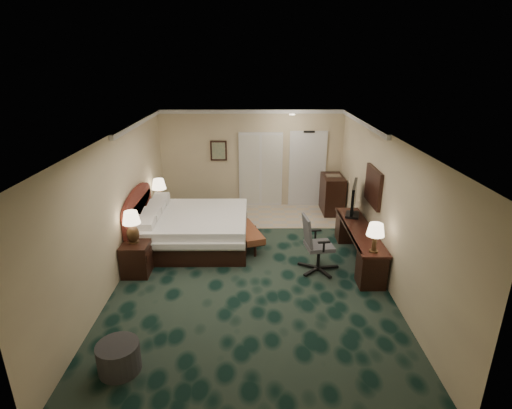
{
  "coord_description": "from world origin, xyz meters",
  "views": [
    {
      "loc": [
        0.05,
        -7.03,
        3.97
      ],
      "look_at": [
        0.1,
        0.6,
        1.17
      ],
      "focal_mm": 28.0,
      "sensor_mm": 36.0,
      "label": 1
    }
  ],
  "objects_px": {
    "lamp_far": "(159,192)",
    "nightstand_far": "(162,215)",
    "ottoman": "(119,357)",
    "bed_bench": "(248,237)",
    "nightstand_near": "(137,258)",
    "lamp_near": "(132,227)",
    "desk_chair": "(319,244)",
    "desk": "(358,245)",
    "tv": "(354,200)",
    "minibar": "(332,194)",
    "bed": "(196,230)"
  },
  "relations": [
    {
      "from": "bed",
      "to": "nightstand_near",
      "type": "bearing_deg",
      "value": -127.13
    },
    {
      "from": "tv",
      "to": "desk_chair",
      "type": "relative_size",
      "value": 0.83
    },
    {
      "from": "nightstand_near",
      "to": "lamp_near",
      "type": "height_order",
      "value": "lamp_near"
    },
    {
      "from": "bed",
      "to": "bed_bench",
      "type": "bearing_deg",
      "value": -4.31
    },
    {
      "from": "ottoman",
      "to": "tv",
      "type": "xyz_separation_m",
      "value": [
        3.99,
        3.82,
        0.88
      ]
    },
    {
      "from": "lamp_near",
      "to": "minibar",
      "type": "relative_size",
      "value": 0.63
    },
    {
      "from": "desk_chair",
      "to": "bed",
      "type": "bearing_deg",
      "value": 147.13
    },
    {
      "from": "desk_chair",
      "to": "nightstand_far",
      "type": "bearing_deg",
      "value": 138.64
    },
    {
      "from": "lamp_near",
      "to": "minibar",
      "type": "bearing_deg",
      "value": 36.24
    },
    {
      "from": "lamp_far",
      "to": "lamp_near",
      "type": "bearing_deg",
      "value": -89.35
    },
    {
      "from": "lamp_near",
      "to": "bed",
      "type": "bearing_deg",
      "value": 50.89
    },
    {
      "from": "nightstand_near",
      "to": "nightstand_far",
      "type": "height_order",
      "value": "nightstand_near"
    },
    {
      "from": "bed_bench",
      "to": "desk",
      "type": "height_order",
      "value": "desk"
    },
    {
      "from": "bed_bench",
      "to": "ottoman",
      "type": "relative_size",
      "value": 2.12
    },
    {
      "from": "desk",
      "to": "tv",
      "type": "distance_m",
      "value": 1.02
    },
    {
      "from": "nightstand_near",
      "to": "minibar",
      "type": "xyz_separation_m",
      "value": [
        4.41,
        3.3,
        0.19
      ]
    },
    {
      "from": "nightstand_near",
      "to": "bed",
      "type": "bearing_deg",
      "value": 52.87
    },
    {
      "from": "nightstand_far",
      "to": "desk_chair",
      "type": "height_order",
      "value": "desk_chair"
    },
    {
      "from": "nightstand_near",
      "to": "bed_bench",
      "type": "bearing_deg",
      "value": 29.07
    },
    {
      "from": "bed",
      "to": "ottoman",
      "type": "bearing_deg",
      "value": -97.49
    },
    {
      "from": "bed_bench",
      "to": "desk_chair",
      "type": "xyz_separation_m",
      "value": [
        1.41,
        -1.1,
        0.38
      ]
    },
    {
      "from": "desk",
      "to": "minibar",
      "type": "xyz_separation_m",
      "value": [
        -0.03,
        2.79,
        0.15
      ]
    },
    {
      "from": "lamp_far",
      "to": "nightstand_far",
      "type": "bearing_deg",
      "value": -59.02
    },
    {
      "from": "bed",
      "to": "desk",
      "type": "xyz_separation_m",
      "value": [
        3.47,
        -0.77,
        -0.01
      ]
    },
    {
      "from": "lamp_near",
      "to": "bed_bench",
      "type": "height_order",
      "value": "lamp_near"
    },
    {
      "from": "desk_chair",
      "to": "lamp_far",
      "type": "bearing_deg",
      "value": 138.47
    },
    {
      "from": "ottoman",
      "to": "bed_bench",
      "type": "bearing_deg",
      "value": 66.04
    },
    {
      "from": "ottoman",
      "to": "desk_chair",
      "type": "xyz_separation_m",
      "value": [
        3.09,
        2.7,
        0.38
      ]
    },
    {
      "from": "bed_bench",
      "to": "desk",
      "type": "xyz_separation_m",
      "value": [
        2.29,
        -0.69,
        0.15
      ]
    },
    {
      "from": "lamp_far",
      "to": "ottoman",
      "type": "xyz_separation_m",
      "value": [
        0.52,
        -5.07,
        -0.66
      ]
    },
    {
      "from": "desk",
      "to": "tv",
      "type": "xyz_separation_m",
      "value": [
        0.01,
        0.71,
        0.73
      ]
    },
    {
      "from": "bed",
      "to": "nightstand_near",
      "type": "relative_size",
      "value": 3.57
    },
    {
      "from": "nightstand_near",
      "to": "desk_chair",
      "type": "xyz_separation_m",
      "value": [
        3.55,
        0.1,
        0.26
      ]
    },
    {
      "from": "tv",
      "to": "bed_bench",
      "type": "bearing_deg",
      "value": -162.14
    },
    {
      "from": "tv",
      "to": "desk_chair",
      "type": "xyz_separation_m",
      "value": [
        -0.9,
        -1.13,
        -0.5
      ]
    },
    {
      "from": "nightstand_far",
      "to": "ottoman",
      "type": "bearing_deg",
      "value": -84.29
    },
    {
      "from": "bed_bench",
      "to": "bed",
      "type": "bearing_deg",
      "value": 157.09
    },
    {
      "from": "nightstand_near",
      "to": "nightstand_far",
      "type": "xyz_separation_m",
      "value": [
        -0.05,
        2.45,
        -0.06
      ]
    },
    {
      "from": "bed",
      "to": "desk_chair",
      "type": "relative_size",
      "value": 1.98
    },
    {
      "from": "nightstand_far",
      "to": "tv",
      "type": "bearing_deg",
      "value": -15.25
    },
    {
      "from": "lamp_near",
      "to": "ottoman",
      "type": "relative_size",
      "value": 1.12
    },
    {
      "from": "bed",
      "to": "tv",
      "type": "xyz_separation_m",
      "value": [
        3.48,
        -0.06,
        0.72
      ]
    },
    {
      "from": "nightstand_far",
      "to": "tv",
      "type": "xyz_separation_m",
      "value": [
        4.49,
        -1.23,
        0.82
      ]
    },
    {
      "from": "nightstand_near",
      "to": "lamp_near",
      "type": "distance_m",
      "value": 0.64
    },
    {
      "from": "tv",
      "to": "desk_chair",
      "type": "bearing_deg",
      "value": -111.33
    },
    {
      "from": "desk_chair",
      "to": "desk",
      "type": "bearing_deg",
      "value": 16.76
    },
    {
      "from": "nightstand_near",
      "to": "ottoman",
      "type": "height_order",
      "value": "nightstand_near"
    },
    {
      "from": "ottoman",
      "to": "tv",
      "type": "height_order",
      "value": "tv"
    },
    {
      "from": "desk",
      "to": "minibar",
      "type": "distance_m",
      "value": 2.8
    },
    {
      "from": "nightstand_near",
      "to": "desk_chair",
      "type": "bearing_deg",
      "value": 1.53
    }
  ]
}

